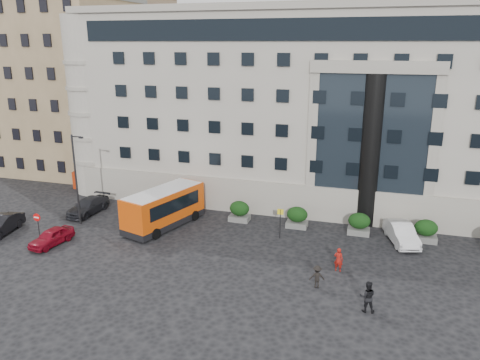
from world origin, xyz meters
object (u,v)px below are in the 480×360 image
object	(u,v)px
parked_car_d	(143,184)
pedestrian_b	(367,297)
hedge_b	(239,211)
red_truck	(95,171)
parked_car_b	(1,225)
hedge_e	(426,230)
minibus	(164,206)
street_lamp	(76,176)
bus_stop_sign	(280,218)
parked_car_c	(88,206)
no_entry_sign	(37,221)
hedge_a	(186,205)
parked_car_a	(51,237)
white_taxi	(401,233)
pedestrian_c	(317,277)
hedge_c	(297,217)
hedge_d	(359,223)
pedestrian_a	(338,260)

from	to	relation	value
parked_car_d	pedestrian_b	distance (m)	30.05
hedge_b	parked_car_d	xyz separation A→B (m)	(-12.70, 5.88, -0.27)
red_truck	parked_car_b	distance (m)	14.70
hedge_e	minibus	bearing A→B (deg)	-171.81
street_lamp	bus_stop_sign	xyz separation A→B (m)	(17.44, 2.00, -2.64)
red_truck	parked_car_c	size ratio (longest dim) A/B	1.22
no_entry_sign	pedestrian_b	xyz separation A→B (m)	(25.71, -3.07, -0.67)
hedge_a	no_entry_sign	bearing A→B (deg)	-135.52
parked_car_a	parked_car_b	world-z (taller)	parked_car_b
bus_stop_sign	white_taxi	bearing A→B (deg)	11.97
parked_car_b	pedestrian_c	world-z (taller)	pedestrian_c
red_truck	parked_car_d	xyz separation A→B (m)	(6.06, -0.21, -0.89)
hedge_b	parked_car_a	xyz separation A→B (m)	(-12.70, -9.23, -0.27)
street_lamp	parked_car_d	world-z (taller)	street_lamp
hedge_a	minibus	xyz separation A→B (m)	(-0.68, -3.09, 0.87)
parked_car_d	no_entry_sign	bearing A→B (deg)	-94.69
parked_car_b	white_taxi	world-z (taller)	white_taxi
hedge_b	pedestrian_c	xyz separation A→B (m)	(8.29, -9.92, -0.16)
hedge_b	pedestrian_b	xyz separation A→B (m)	(11.51, -11.91, 0.05)
parked_car_b	pedestrian_c	bearing A→B (deg)	-11.82
hedge_e	hedge_c	bearing A→B (deg)	180.00
hedge_b	parked_car_c	distance (m)	14.29
hedge_b	pedestrian_c	bearing A→B (deg)	-50.12
hedge_b	parked_car_d	distance (m)	14.00
hedge_d	no_entry_sign	size ratio (longest dim) A/B	0.79
hedge_d	bus_stop_sign	bearing A→B (deg)	-155.34
white_taxi	parked_car_b	bearing A→B (deg)	177.34
minibus	parked_car_c	size ratio (longest dim) A/B	1.70
street_lamp	minibus	world-z (taller)	street_lamp
hedge_b	bus_stop_sign	distance (m)	5.19
red_truck	pedestrian_c	bearing A→B (deg)	-39.37
hedge_d	parked_car_b	bearing A→B (deg)	-163.30
hedge_e	white_taxi	size ratio (longest dim) A/B	0.38
hedge_c	no_entry_sign	size ratio (longest dim) A/B	0.79
pedestrian_b	pedestrian_c	distance (m)	3.80
hedge_c	pedestrian_a	xyz separation A→B (m)	(4.20, -7.20, -0.06)
pedestrian_c	pedestrian_b	bearing A→B (deg)	135.16
hedge_e	minibus	distance (m)	21.72
hedge_b	red_truck	world-z (taller)	red_truck
hedge_e	no_entry_sign	xyz separation A→B (m)	(-29.80, -8.84, 0.72)
white_taxi	hedge_c	bearing A→B (deg)	158.30
hedge_a	pedestrian_c	size ratio (longest dim) A/B	1.19
hedge_c	minibus	bearing A→B (deg)	-164.41
hedge_a	white_taxi	distance (m)	18.95
no_entry_sign	parked_car_b	xyz separation A→B (m)	(-4.00, 0.26, -0.89)
parked_car_b	parked_car_a	bearing A→B (deg)	-15.72
parked_car_a	parked_car_b	bearing A→B (deg)	-178.15
bus_stop_sign	pedestrian_c	distance (m)	8.21
parked_car_d	white_taxi	distance (m)	27.27
bus_stop_sign	white_taxi	size ratio (longest dim) A/B	0.52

